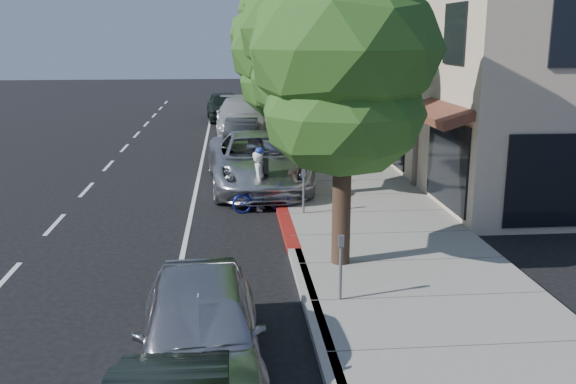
{
  "coord_description": "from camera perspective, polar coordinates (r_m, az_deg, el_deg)",
  "views": [
    {
      "loc": [
        -1.44,
        -15.06,
        4.98
      ],
      "look_at": [
        -0.1,
        -0.37,
        1.35
      ],
      "focal_mm": 40.0,
      "sensor_mm": 36.0,
      "label": 1
    }
  ],
  "objects": [
    {
      "name": "ground",
      "position": [
        15.93,
        0.24,
        -4.4
      ],
      "size": [
        120.0,
        120.0,
        0.0
      ],
      "primitive_type": "plane",
      "color": "black",
      "rests_on": "ground"
    },
    {
      "name": "sidewalk",
      "position": [
        23.87,
        3.92,
        1.94
      ],
      "size": [
        4.6,
        56.0,
        0.15
      ],
      "primitive_type": "cube",
      "color": "gray",
      "rests_on": "ground"
    },
    {
      "name": "silver_suv",
      "position": [
        21.18,
        -2.75,
        2.75
      ],
      "size": [
        3.42,
        6.75,
        1.83
      ],
      "primitive_type": "imported",
      "rotation": [
        0.0,
        0.0,
        0.06
      ],
      "color": "silver",
      "rests_on": "ground"
    },
    {
      "name": "bicycle",
      "position": [
        18.38,
        -2.4,
        -0.48
      ],
      "size": [
        1.75,
        0.83,
        0.88
      ],
      "primitive_type": "imported",
      "rotation": [
        0.0,
        0.0,
        1.72
      ],
      "color": "navy",
      "rests_on": "ground"
    },
    {
      "name": "cyclist",
      "position": [
        18.54,
        -2.51,
        0.99
      ],
      "size": [
        0.53,
        0.7,
        1.73
      ],
      "primitive_type": "imported",
      "rotation": [
        0.0,
        0.0,
        1.37
      ],
      "color": "silver",
      "rests_on": "ground"
    },
    {
      "name": "curb",
      "position": [
        23.62,
        -1.6,
        1.84
      ],
      "size": [
        0.3,
        56.0,
        0.15
      ],
      "primitive_type": "cube",
      "color": "#9E998E",
      "rests_on": "ground"
    },
    {
      "name": "street_tree_5",
      "position": [
        43.12,
        -2.15,
        13.7
      ],
      "size": [
        4.65,
        4.65,
        7.86
      ],
      "color": "black",
      "rests_on": "ground"
    },
    {
      "name": "dark_sedan",
      "position": [
        28.59,
        -4.19,
        5.13
      ],
      "size": [
        1.77,
        4.18,
        1.34
      ],
      "primitive_type": "imported",
      "rotation": [
        0.0,
        0.0,
        -0.09
      ],
      "color": "#222528",
      "rests_on": "ground"
    },
    {
      "name": "street_tree_0",
      "position": [
        13.27,
        5.05,
        12.09
      ],
      "size": [
        4.01,
        4.01,
        7.28
      ],
      "color": "black",
      "rests_on": "ground"
    },
    {
      "name": "storefront_building",
      "position": [
        34.88,
        13.5,
        11.03
      ],
      "size": [
        10.0,
        36.0,
        7.0
      ],
      "primitive_type": "cube",
      "color": "beige",
      "rests_on": "ground"
    },
    {
      "name": "near_car_a",
      "position": [
        9.68,
        -7.81,
        -12.06
      ],
      "size": [
        2.03,
        4.63,
        1.55
      ],
      "primitive_type": "imported",
      "rotation": [
        0.0,
        0.0,
        0.04
      ],
      "color": "#AAAAAE",
      "rests_on": "ground"
    },
    {
      "name": "white_pickup",
      "position": [
        33.04,
        -4.19,
        6.71
      ],
      "size": [
        2.6,
        6.24,
        1.8
      ],
      "primitive_type": "imported",
      "rotation": [
        0.0,
        0.0,
        0.01
      ],
      "color": "#B9B9B9",
      "rests_on": "ground"
    },
    {
      "name": "street_tree_4",
      "position": [
        37.13,
        -1.63,
        13.18
      ],
      "size": [
        4.1,
        4.1,
        7.26
      ],
      "color": "black",
      "rests_on": "ground"
    },
    {
      "name": "curb_red_segment",
      "position": [
        16.85,
        -0.09,
        -3.09
      ],
      "size": [
        0.32,
        4.0,
        0.15
      ],
      "primitive_type": "cube",
      "color": "maroon",
      "rests_on": "ground"
    },
    {
      "name": "street_tree_1",
      "position": [
        19.2,
        1.84,
        13.93
      ],
      "size": [
        4.17,
        4.17,
        7.89
      ],
      "color": "black",
      "rests_on": "ground"
    },
    {
      "name": "street_tree_3",
      "position": [
        31.15,
        -0.92,
        13.48
      ],
      "size": [
        4.45,
        4.45,
        7.67
      ],
      "color": "black",
      "rests_on": "ground"
    },
    {
      "name": "dark_suv_far",
      "position": [
        38.61,
        -5.68,
        7.62
      ],
      "size": [
        2.36,
        5.09,
        1.69
      ],
      "primitive_type": "imported",
      "rotation": [
        0.0,
        0.0,
        0.07
      ],
      "color": "black",
      "rests_on": "ground"
    },
    {
      "name": "pedestrian",
      "position": [
        24.43,
        7.19,
        4.3
      ],
      "size": [
        0.82,
        0.65,
        1.66
      ],
      "primitive_type": "imported",
      "rotation": [
        0.0,
        0.0,
        3.12
      ],
      "color": "black",
      "rests_on": "sidewalk"
    },
    {
      "name": "street_tree_2",
      "position": [
        25.17,
        0.13,
        12.37
      ],
      "size": [
        4.7,
        4.7,
        7.14
      ],
      "color": "black",
      "rests_on": "ground"
    }
  ]
}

